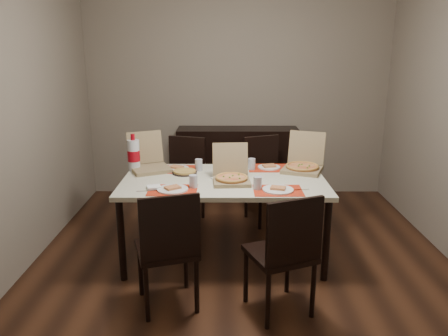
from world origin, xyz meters
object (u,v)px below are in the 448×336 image
at_px(chair_far_left, 184,176).
at_px(sideboard, 238,163).
at_px(chair_far_right, 265,175).
at_px(pizza_box_center, 231,176).
at_px(soda_bottle, 134,155).
at_px(dining_table, 224,186).
at_px(chair_near_right, 285,250).
at_px(chair_near_left, 168,246).
at_px(dip_bowl, 232,173).

bearing_deg(chair_far_left, sideboard, 51.30).
xyz_separation_m(chair_far_left, chair_far_right, (0.90, 0.04, 0.00)).
relative_size(pizza_box_center, soda_bottle, 1.05).
height_order(sideboard, dining_table, sideboard).
bearing_deg(chair_near_right, chair_near_left, 175.26).
distance_m(sideboard, dip_bowl, 1.53).
bearing_deg(sideboard, soda_bottle, -127.01).
distance_m(sideboard, dining_table, 1.66).
distance_m(chair_far_left, pizza_box_center, 1.12).
bearing_deg(dip_bowl, chair_near_left, -115.32).
height_order(dining_table, chair_far_left, chair_far_left).
xyz_separation_m(dining_table, chair_near_left, (-0.40, -0.86, -0.17)).
xyz_separation_m(chair_near_left, chair_far_left, (-0.04, 1.73, 0.00)).
xyz_separation_m(dining_table, soda_bottle, (-0.85, 0.28, 0.21)).
bearing_deg(sideboard, chair_near_left, -102.83).
relative_size(sideboard, chair_far_left, 1.61).
bearing_deg(chair_near_left, chair_far_right, 64.20).
bearing_deg(dining_table, chair_near_right, -65.13).
distance_m(chair_far_right, soda_bottle, 1.51).
xyz_separation_m(dining_table, chair_near_right, (0.43, -0.93, -0.17)).
xyz_separation_m(sideboard, chair_far_right, (0.29, -0.72, 0.06)).
relative_size(chair_near_right, chair_far_left, 1.00).
relative_size(dining_table, chair_far_left, 1.94).
xyz_separation_m(dining_table, chair_far_left, (-0.44, 0.87, -0.17)).
xyz_separation_m(chair_far_right, pizza_box_center, (-0.39, -1.00, 0.29)).
height_order(chair_near_right, chair_far_right, same).
bearing_deg(soda_bottle, chair_far_left, 55.29).
height_order(sideboard, chair_far_right, chair_far_right).
xyz_separation_m(sideboard, soda_bottle, (-1.02, -1.35, 0.45)).
bearing_deg(soda_bottle, chair_near_right, -43.19).
bearing_deg(chair_near_right, chair_far_left, 115.94).
height_order(dining_table, dip_bowl, dip_bowl).
bearing_deg(chair_far_right, dining_table, -116.57).
relative_size(chair_near_left, chair_near_right, 1.00).
distance_m(dining_table, chair_near_right, 1.04).
bearing_deg(pizza_box_center, chair_near_left, -120.87).
bearing_deg(chair_far_right, chair_near_right, -90.80).
relative_size(sideboard, chair_near_left, 1.61).
xyz_separation_m(chair_near_right, chair_far_left, (-0.87, 1.80, 0.00)).
xyz_separation_m(pizza_box_center, soda_bottle, (-0.92, 0.36, 0.10)).
bearing_deg(chair_near_right, soda_bottle, 136.81).
distance_m(sideboard, chair_far_left, 0.98).
bearing_deg(chair_near_left, dip_bowl, 64.68).
relative_size(sideboard, dip_bowl, 14.00).
height_order(chair_near_right, chair_far_left, same).
distance_m(chair_near_left, dip_bowl, 1.13).
xyz_separation_m(sideboard, chair_far_left, (-0.61, -0.76, 0.06)).
relative_size(dining_table, chair_near_right, 1.94).
distance_m(chair_near_left, chair_far_left, 1.73).
relative_size(chair_near_right, soda_bottle, 2.66).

